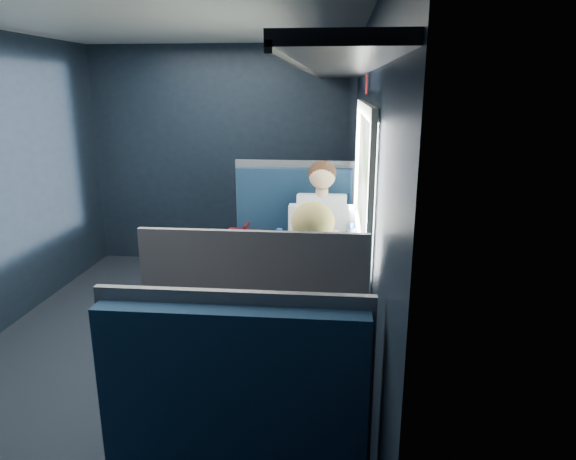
# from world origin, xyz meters

# --- Properties ---
(ground) EXTENTS (2.80, 4.20, 0.01)m
(ground) POSITION_xyz_m (0.00, 0.00, -0.01)
(ground) COLOR black
(room_shell) EXTENTS (3.00, 4.40, 2.40)m
(room_shell) POSITION_xyz_m (0.02, 0.00, 1.48)
(room_shell) COLOR black
(room_shell) RESTS_ON ground
(table) EXTENTS (0.62, 1.00, 0.74)m
(table) POSITION_xyz_m (1.03, 0.00, 0.66)
(table) COLOR #54565E
(table) RESTS_ON ground
(seat_bay_near) EXTENTS (1.09, 0.62, 1.26)m
(seat_bay_near) POSITION_xyz_m (0.83, 0.87, 0.42)
(seat_bay_near) COLOR #0D213A
(seat_bay_near) RESTS_ON ground
(seat_bay_far) EXTENTS (1.04, 0.62, 1.26)m
(seat_bay_far) POSITION_xyz_m (0.85, -0.87, 0.41)
(seat_bay_far) COLOR #0D213A
(seat_bay_far) RESTS_ON ground
(seat_row_front) EXTENTS (1.04, 0.51, 1.16)m
(seat_row_front) POSITION_xyz_m (0.85, 1.80, 0.41)
(seat_row_front) COLOR #0D213A
(seat_row_front) RESTS_ON ground
(man) EXTENTS (0.53, 0.56, 1.32)m
(man) POSITION_xyz_m (1.10, 0.70, 0.72)
(man) COLOR black
(man) RESTS_ON ground
(woman) EXTENTS (0.53, 0.56, 1.32)m
(woman) POSITION_xyz_m (1.10, -0.71, 0.73)
(woman) COLOR black
(woman) RESTS_ON ground
(papers) EXTENTS (0.70, 0.86, 0.01)m
(papers) POSITION_xyz_m (1.01, -0.07, 0.74)
(papers) COLOR white
(papers) RESTS_ON table
(laptop) EXTENTS (0.24, 0.32, 0.23)m
(laptop) POSITION_xyz_m (1.33, 0.01, 0.80)
(laptop) COLOR silver
(laptop) RESTS_ON table
(bottle_small) EXTENTS (0.06, 0.06, 0.21)m
(bottle_small) POSITION_xyz_m (1.33, 0.19, 0.83)
(bottle_small) COLOR silver
(bottle_small) RESTS_ON table
(cup) EXTENTS (0.06, 0.06, 0.08)m
(cup) POSITION_xyz_m (1.22, 0.39, 0.78)
(cup) COLOR white
(cup) RESTS_ON table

